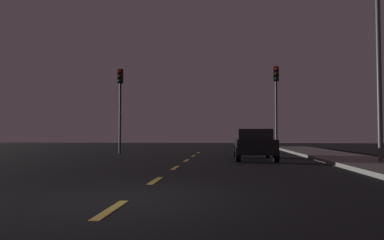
% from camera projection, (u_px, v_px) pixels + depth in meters
% --- Properties ---
extents(ground_plane, '(80.00, 80.00, 0.00)m').
position_uv_depth(ground_plane, '(177.00, 166.00, 14.16)').
color(ground_plane, black).
extents(sidewalk_curb_right, '(3.00, 40.00, 0.15)m').
position_uv_depth(sidewalk_curb_right, '(383.00, 166.00, 13.47)').
color(sidewalk_curb_right, gray).
rests_on(sidewalk_curb_right, ground_plane).
extents(lane_stripe_nearest, '(0.16, 1.60, 0.01)m').
position_uv_depth(lane_stripe_nearest, '(111.00, 209.00, 6.00)').
color(lane_stripe_nearest, '#EACC4C').
rests_on(lane_stripe_nearest, ground_plane).
extents(lane_stripe_second, '(0.16, 1.60, 0.01)m').
position_uv_depth(lane_stripe_second, '(155.00, 180.00, 9.78)').
color(lane_stripe_second, '#EACC4C').
rests_on(lane_stripe_second, ground_plane).
extents(lane_stripe_third, '(0.16, 1.60, 0.01)m').
position_uv_depth(lane_stripe_third, '(175.00, 168.00, 13.56)').
color(lane_stripe_third, '#EACC4C').
rests_on(lane_stripe_third, ground_plane).
extents(lane_stripe_fourth, '(0.16, 1.60, 0.01)m').
position_uv_depth(lane_stripe_fourth, '(186.00, 160.00, 17.34)').
color(lane_stripe_fourth, '#EACC4C').
rests_on(lane_stripe_fourth, ground_plane).
extents(lane_stripe_fifth, '(0.16, 1.60, 0.01)m').
position_uv_depth(lane_stripe_fifth, '(194.00, 156.00, 21.12)').
color(lane_stripe_fifth, '#EACC4C').
rests_on(lane_stripe_fifth, ground_plane).
extents(lane_stripe_sixth, '(0.16, 1.60, 0.01)m').
position_uv_depth(lane_stripe_sixth, '(199.00, 153.00, 24.90)').
color(lane_stripe_sixth, '#EACC4C').
rests_on(lane_stripe_sixth, ground_plane).
extents(traffic_signal_left, '(0.32, 0.38, 5.38)m').
position_uv_depth(traffic_signal_left, '(120.00, 95.00, 23.77)').
color(traffic_signal_left, '#2D2D30').
rests_on(traffic_signal_left, ground_plane).
extents(traffic_signal_right, '(0.32, 0.38, 5.39)m').
position_uv_depth(traffic_signal_right, '(276.00, 93.00, 22.87)').
color(traffic_signal_right, '#4C4C51').
rests_on(traffic_signal_right, ground_plane).
extents(car_stopped_ahead, '(1.89, 4.48, 1.47)m').
position_uv_depth(car_stopped_ahead, '(254.00, 144.00, 17.92)').
color(car_stopped_ahead, black).
rests_on(car_stopped_ahead, ground_plane).
extents(street_lamp_right, '(1.90, 0.36, 7.76)m').
position_uv_depth(street_lamp_right, '(371.00, 47.00, 14.61)').
color(street_lamp_right, '#4C4C51').
rests_on(street_lamp_right, ground_plane).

